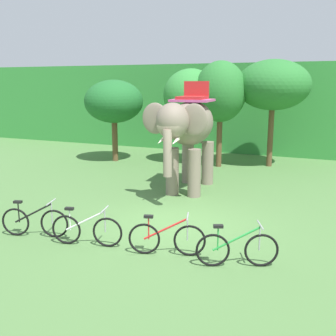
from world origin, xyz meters
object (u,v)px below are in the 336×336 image
object	(u,v)px
tree_far_left	(191,96)
elephant	(188,128)
tree_center_left	(220,92)
bike_black	(35,222)
tree_right	(273,85)
bike_green	(237,249)
tree_left	(114,102)
bike_white	(87,230)
bike_red	(167,238)

from	to	relation	value
tree_far_left	elephant	size ratio (longest dim) A/B	1.04
tree_center_left	bike_black	distance (m)	10.54
tree_right	bike_green	world-z (taller)	tree_right
tree_left	tree_center_left	distance (m)	5.07
tree_left	tree_center_left	world-z (taller)	tree_center_left
bike_white	bike_green	size ratio (longest dim) A/B	1.05
tree_far_left	tree_right	bearing A→B (deg)	12.31
elephant	bike_black	distance (m)	6.07
tree_right	bike_black	size ratio (longest dim) A/B	2.86
tree_far_left	bike_white	xyz separation A→B (m)	(1.09, -10.12, -2.74)
tree_left	bike_white	bearing A→B (deg)	-63.36
bike_red	tree_center_left	bearing A→B (deg)	99.14
bike_red	bike_green	world-z (taller)	same
bike_white	bike_red	xyz separation A→B (m)	(1.92, 0.24, 0.00)
tree_left	bike_black	distance (m)	10.12
tree_left	tree_far_left	bearing A→B (deg)	13.46
tree_right	elephant	size ratio (longest dim) A/B	1.13
tree_left	bike_black	size ratio (longest dim) A/B	2.34
tree_right	bike_red	bearing A→B (deg)	-92.91
tree_left	bike_black	world-z (taller)	tree_left
tree_right	elephant	bearing A→B (deg)	-109.34
tree_left	bike_green	distance (m)	12.35
tree_right	elephant	xyz separation A→B (m)	(-1.93, -5.50, -1.41)
tree_center_left	bike_white	distance (m)	10.35
tree_far_left	tree_right	size ratio (longest dim) A/B	0.92
bike_green	elephant	bearing A→B (deg)	119.91
bike_green	tree_right	bearing A→B (deg)	95.44
tree_far_left	bike_red	xyz separation A→B (m)	(3.01, -9.88, -2.74)
tree_far_left	elephant	xyz separation A→B (m)	(1.62, -4.72, -0.92)
tree_right	tree_far_left	bearing A→B (deg)	-167.69
bike_green	bike_red	bearing A→B (deg)	-178.41
tree_far_left	bike_white	bearing A→B (deg)	-83.85
tree_left	elephant	size ratio (longest dim) A/B	0.93
elephant	bike_black	xyz separation A→B (m)	(-2.02, -5.43, -1.82)
tree_far_left	bike_black	bearing A→B (deg)	-92.26
tree_right	bike_green	bearing A→B (deg)	-84.56
bike_white	bike_red	size ratio (longest dim) A/B	1.02
tree_left	tree_right	world-z (taller)	tree_right
bike_black	elephant	bearing A→B (deg)	69.59
tree_center_left	bike_white	bearing A→B (deg)	-92.08
bike_white	tree_right	bearing A→B (deg)	77.28
tree_left	tree_right	size ratio (longest dim) A/B	0.82
bike_black	bike_green	world-z (taller)	same
elephant	bike_black	size ratio (longest dim) A/B	2.52
tree_left	bike_white	world-z (taller)	tree_left
bike_black	tree_far_left	bearing A→B (deg)	87.74
elephant	tree_left	bearing A→B (deg)	143.21
bike_green	tree_center_left	bearing A→B (deg)	107.89
tree_far_left	tree_center_left	world-z (taller)	tree_center_left
tree_center_left	bike_red	size ratio (longest dim) A/B	2.83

